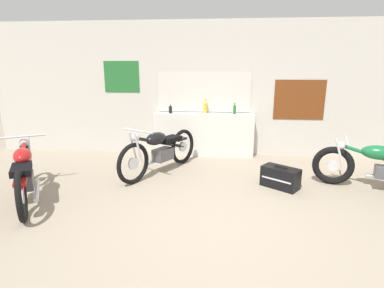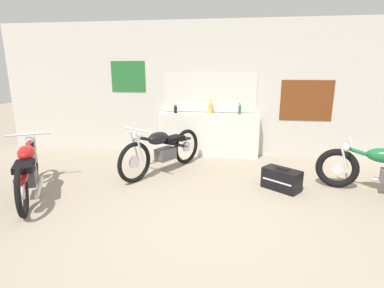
% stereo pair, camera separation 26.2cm
% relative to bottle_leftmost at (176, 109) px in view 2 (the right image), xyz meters
% --- Properties ---
extents(ground_plane, '(24.00, 24.00, 0.00)m').
position_rel_bottle_leftmost_xyz_m(ground_plane, '(1.02, -3.00, -1.00)').
color(ground_plane, gray).
extents(wall_back, '(10.00, 0.07, 2.80)m').
position_rel_bottle_leftmost_xyz_m(wall_back, '(1.02, 0.22, 0.40)').
color(wall_back, beige).
rests_on(wall_back, ground_plane).
extents(sill_counter, '(2.11, 0.28, 0.91)m').
position_rel_bottle_leftmost_xyz_m(sill_counter, '(0.70, 0.04, -0.54)').
color(sill_counter, silver).
rests_on(sill_counter, ground_plane).
extents(bottle_leftmost, '(0.07, 0.07, 0.20)m').
position_rel_bottle_leftmost_xyz_m(bottle_leftmost, '(0.00, 0.00, 0.00)').
color(bottle_leftmost, black).
rests_on(bottle_leftmost, sill_counter).
extents(bottle_left_center, '(0.08, 0.08, 0.30)m').
position_rel_bottle_leftmost_xyz_m(bottle_left_center, '(0.73, 0.09, 0.04)').
color(bottle_left_center, gold).
rests_on(bottle_left_center, sill_counter).
extents(bottle_center, '(0.06, 0.06, 0.23)m').
position_rel_bottle_leftmost_xyz_m(bottle_center, '(1.34, 0.01, 0.01)').
color(bottle_center, '#23662D').
rests_on(bottle_center, sill_counter).
extents(motorcycle_black, '(1.09, 1.76, 0.88)m').
position_rel_bottle_leftmost_xyz_m(motorcycle_black, '(-0.01, -1.14, -0.57)').
color(motorcycle_black, black).
rests_on(motorcycle_black, ground_plane).
extents(motorcycle_red, '(1.10, 1.78, 0.84)m').
position_rel_bottle_leftmost_xyz_m(motorcycle_red, '(-1.70, -2.46, -0.59)').
color(motorcycle_red, black).
rests_on(motorcycle_red, ground_plane).
extents(hard_case_black, '(0.62, 0.57, 0.35)m').
position_rel_bottle_leftmost_xyz_m(hard_case_black, '(2.01, -1.67, -0.84)').
color(hard_case_black, black).
rests_on(hard_case_black, ground_plane).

